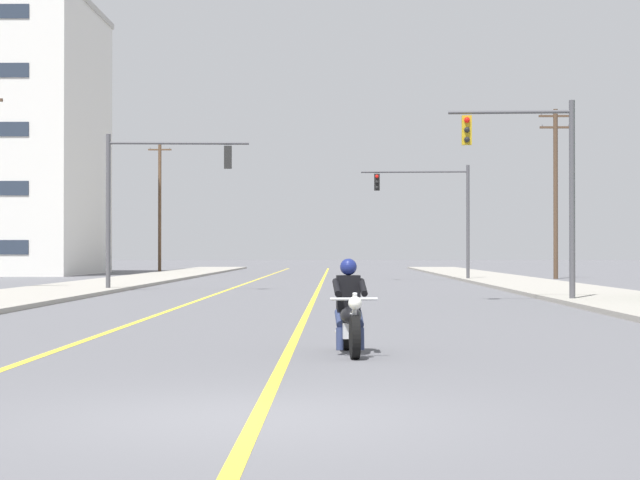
% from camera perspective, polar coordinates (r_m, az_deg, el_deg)
% --- Properties ---
extents(ground_plane, '(400.00, 400.00, 0.00)m').
position_cam_1_polar(ground_plane, '(10.84, -3.80, -8.90)').
color(ground_plane, '#5B5B60').
extents(lane_stripe_center, '(0.16, 100.00, 0.01)m').
position_cam_1_polar(lane_stripe_center, '(55.72, 0.06, -2.19)').
color(lane_stripe_center, yellow).
rests_on(lane_stripe_center, ground).
extents(lane_stripe_left, '(0.16, 100.00, 0.01)m').
position_cam_1_polar(lane_stripe_left, '(55.89, -3.73, -2.19)').
color(lane_stripe_left, yellow).
rests_on(lane_stripe_left, ground).
extents(sidewalk_kerb_right, '(4.40, 110.00, 0.14)m').
position_cam_1_polar(sidewalk_kerb_right, '(51.48, 10.72, -2.24)').
color(sidewalk_kerb_right, '#9E998E').
rests_on(sidewalk_kerb_right, ground).
extents(sidewalk_kerb_left, '(4.40, 110.00, 0.14)m').
position_cam_1_polar(sidewalk_kerb_left, '(51.80, -10.96, -2.23)').
color(sidewalk_kerb_left, '#9E998E').
rests_on(sidewalk_kerb_left, ground).
extents(motorcycle_with_rider, '(0.70, 2.19, 1.46)m').
position_cam_1_polar(motorcycle_with_rider, '(17.32, 1.50, -3.83)').
color(motorcycle_with_rider, black).
rests_on(motorcycle_with_rider, ground).
extents(traffic_signal_near_right, '(3.85, 0.38, 6.20)m').
position_cam_1_polar(traffic_signal_near_right, '(35.31, 10.87, 3.43)').
color(traffic_signal_near_right, '#47474C').
rests_on(traffic_signal_near_right, ground).
extents(traffic_signal_near_left, '(5.62, 0.57, 6.20)m').
position_cam_1_polar(traffic_signal_near_left, '(45.15, -8.56, 2.69)').
color(traffic_signal_near_left, '#47474C').
rests_on(traffic_signal_near_left, ground).
extents(traffic_signal_mid_right, '(5.80, 0.48, 6.20)m').
position_cam_1_polar(traffic_signal_mid_right, '(60.88, 5.86, 1.85)').
color(traffic_signal_mid_right, '#47474C').
rests_on(traffic_signal_mid_right, ground).
extents(utility_pole_right_far, '(1.91, 0.26, 9.74)m').
position_cam_1_polar(utility_pole_right_far, '(66.25, 11.78, 2.57)').
color(utility_pole_right_far, '#4C3828').
rests_on(utility_pole_right_far, ground).
extents(utility_pole_left_far, '(1.86, 0.26, 10.11)m').
position_cam_1_polar(utility_pole_left_far, '(91.21, -8.07, 1.73)').
color(utility_pole_left_far, brown).
rests_on(utility_pole_left_far, ground).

